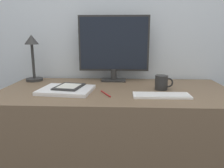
{
  "coord_description": "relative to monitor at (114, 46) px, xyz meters",
  "views": [
    {
      "loc": [
        0.04,
        -1.16,
        1.08
      ],
      "look_at": [
        -0.02,
        0.08,
        0.8
      ],
      "focal_mm": 35.0,
      "sensor_mm": 36.0,
      "label": 1
    }
  ],
  "objects": [
    {
      "name": "laptop",
      "position": [
        -0.28,
        -0.33,
        -0.25
      ],
      "size": [
        0.33,
        0.28,
        0.02
      ],
      "color": "silver",
      "rests_on": "desk"
    },
    {
      "name": "coffee_mug",
      "position": [
        0.31,
        -0.25,
        -0.21
      ],
      "size": [
        0.11,
        0.08,
        0.09
      ],
      "color": "black",
      "rests_on": "desk"
    },
    {
      "name": "wall_back",
      "position": [
        0.02,
        0.13,
        0.2
      ],
      "size": [
        3.6,
        0.05,
        2.4
      ],
      "color": "#B2BCC6",
      "rests_on": "ground_plane"
    },
    {
      "name": "desk",
      "position": [
        0.02,
        -0.26,
        -0.63
      ],
      "size": [
        1.46,
        0.69,
        0.74
      ],
      "color": "brown",
      "rests_on": "ground_plane"
    },
    {
      "name": "desk_lamp",
      "position": [
        -0.6,
        -0.03,
        -0.05
      ],
      "size": [
        0.12,
        0.12,
        0.34
      ],
      "color": "#282828",
      "rests_on": "desk"
    },
    {
      "name": "pen",
      "position": [
        -0.03,
        -0.38,
        -0.25
      ],
      "size": [
        0.07,
        0.13,
        0.01
      ],
      "color": "maroon",
      "rests_on": "desk"
    },
    {
      "name": "ereader",
      "position": [
        -0.27,
        -0.31,
        -0.23
      ],
      "size": [
        0.18,
        0.21,
        0.01
      ],
      "color": "black",
      "rests_on": "laptop"
    },
    {
      "name": "monitor",
      "position": [
        0.0,
        0.0,
        0.0
      ],
      "size": [
        0.51,
        0.11,
        0.48
      ],
      "color": "#262626",
      "rests_on": "desk"
    },
    {
      "name": "keyboard",
      "position": [
        0.29,
        -0.41,
        -0.25
      ],
      "size": [
        0.32,
        0.11,
        0.01
      ],
      "color": "silver",
      "rests_on": "desk"
    }
  ]
}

